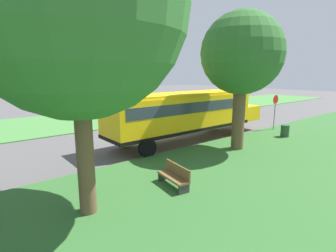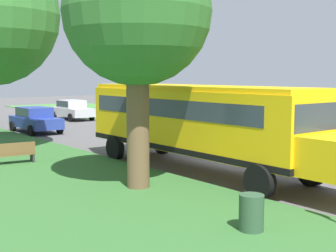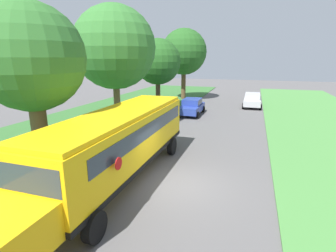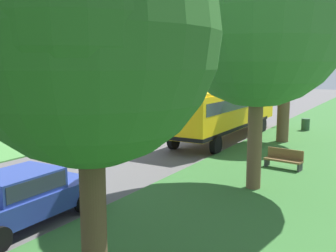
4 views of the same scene
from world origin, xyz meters
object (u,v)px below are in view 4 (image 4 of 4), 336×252
Objects in this scene: pickup_truck at (215,104)px; trash_bin at (305,125)px; school_bus at (224,109)px; oak_tree_beside_bus at (288,50)px; car_blue_nearest at (22,195)px; oak_tree_roadside_mid at (265,13)px; stop_sign at (286,103)px; oak_tree_far_end at (87,33)px; park_bench at (284,159)px.

pickup_truck reaches higher than trash_bin.
school_bus is 1.61× the size of oak_tree_beside_bus.
oak_tree_roadside_mid reaches higher than car_blue_nearest.
trash_bin is (-3.72, -5.81, -1.47)m from school_bus.
school_bus is 4.53× the size of stop_sign.
oak_tree_far_end is at bearing 95.77° from stop_sign.
pickup_truck reaches higher than car_blue_nearest.
school_bus is 1.67× the size of oak_tree_far_end.
trash_bin is at bearing -92.38° from oak_tree_beside_bus.
car_blue_nearest is 9.76m from oak_tree_roadside_mid.
school_bus is 13.80× the size of trash_bin.
oak_tree_beside_bus is at bearing -76.07° from park_bench.
park_bench reaches higher than trash_bin.
pickup_truck is 0.73× the size of oak_tree_far_end.
oak_tree_beside_bus is 1.03× the size of oak_tree_far_end.
oak_tree_far_end reaches higher than school_bus.
oak_tree_beside_bus is at bearing -81.21° from oak_tree_roadside_mid.
oak_tree_far_end is at bearing 92.89° from oak_tree_beside_bus.
oak_tree_roadside_mid is 15.59m from trash_bin.
school_bus is 2.82× the size of car_blue_nearest.
oak_tree_roadside_mid reaches higher than oak_tree_far_end.
park_bench is (-0.64, -11.64, -4.59)m from oak_tree_far_end.
pickup_truck is 6.00× the size of trash_bin.
school_bus is at bearing 75.47° from stop_sign.
oak_tree_roadside_mid is at bearing 95.00° from trash_bin.
oak_tree_beside_bus reaches higher than trash_bin.
oak_tree_far_end is (-9.77, 27.82, 3.99)m from pickup_truck.
park_bench is 1.84× the size of trash_bin.
stop_sign is at bearing -76.66° from oak_tree_beside_bus.
oak_tree_beside_bus is at bearing -101.90° from car_blue_nearest.
park_bench is at bearing -93.13° from oak_tree_far_end.
park_bench is at bearing 96.83° from trash_bin.
oak_tree_far_end is (0.56, 8.37, -1.22)m from oak_tree_roadside_mid.
pickup_truck is at bearing -48.38° from oak_tree_beside_bus.
oak_tree_far_end is at bearing 156.69° from car_blue_nearest.
oak_tree_far_end is 2.72× the size of stop_sign.
oak_tree_beside_bus is 7.01m from trash_bin.
stop_sign is at bearing -43.57° from trash_bin.
oak_tree_roadside_mid is (-4.98, 8.59, 4.36)m from school_bus.
school_bus is 7.05m from trash_bin.
stop_sign is (1.57, -6.63, -3.69)m from oak_tree_beside_bus.
oak_tree_roadside_mid is (-10.33, 19.45, 5.21)m from pickup_truck.
car_blue_nearest is 1.61× the size of stop_sign.
school_bus is at bearing 13.96° from oak_tree_beside_bus.
oak_tree_beside_bus is 2.81× the size of stop_sign.
car_blue_nearest is (-0.14, 15.12, -1.05)m from school_bus.
trash_bin is (-1.78, 1.69, -1.29)m from stop_sign.
car_blue_nearest is 22.71m from stop_sign.
oak_tree_beside_bus is at bearing -87.11° from oak_tree_far_end.
oak_tree_beside_bus is 0.82× the size of oak_tree_roadside_mid.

